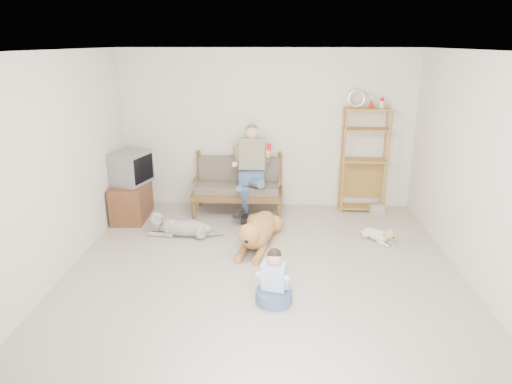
{
  "coord_description": "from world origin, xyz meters",
  "views": [
    {
      "loc": [
        0.12,
        -4.99,
        2.79
      ],
      "look_at": [
        -0.13,
        1.0,
        0.81
      ],
      "focal_mm": 32.0,
      "sensor_mm": 36.0,
      "label": 1
    }
  ],
  "objects_px": {
    "loveseat": "(238,185)",
    "tv_stand": "(131,201)",
    "etagere": "(364,159)",
    "golden_retriever": "(258,231)"
  },
  "relations": [
    {
      "from": "tv_stand",
      "to": "golden_retriever",
      "type": "relative_size",
      "value": 0.54
    },
    {
      "from": "etagere",
      "to": "tv_stand",
      "type": "xyz_separation_m",
      "value": [
        -3.86,
        -0.55,
        -0.6
      ]
    },
    {
      "from": "etagere",
      "to": "golden_retriever",
      "type": "distance_m",
      "value": 2.41
    },
    {
      "from": "tv_stand",
      "to": "golden_retriever",
      "type": "height_order",
      "value": "tv_stand"
    },
    {
      "from": "loveseat",
      "to": "tv_stand",
      "type": "bearing_deg",
      "value": -167.07
    },
    {
      "from": "etagere",
      "to": "tv_stand",
      "type": "relative_size",
      "value": 2.25
    },
    {
      "from": "tv_stand",
      "to": "golden_retriever",
      "type": "xyz_separation_m",
      "value": [
        2.12,
        -0.97,
        -0.09
      ]
    },
    {
      "from": "loveseat",
      "to": "etagere",
      "type": "bearing_deg",
      "value": 6.53
    },
    {
      "from": "loveseat",
      "to": "tv_stand",
      "type": "xyz_separation_m",
      "value": [
        -1.74,
        -0.36,
        -0.19
      ]
    },
    {
      "from": "loveseat",
      "to": "golden_retriever",
      "type": "xyz_separation_m",
      "value": [
        0.38,
        -1.32,
        -0.28
      ]
    }
  ]
}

